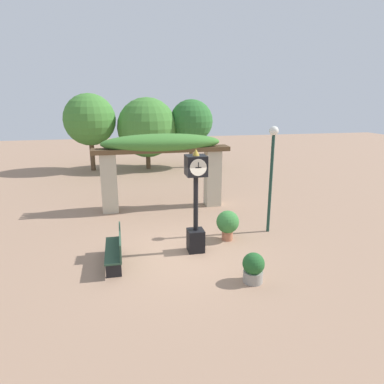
% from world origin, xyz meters
% --- Properties ---
extents(ground_plane, '(60.00, 60.00, 0.00)m').
position_xyz_m(ground_plane, '(0.00, 0.00, 0.00)').
color(ground_plane, '#9E7A60').
extents(pedestal_clock, '(0.55, 0.60, 2.97)m').
position_xyz_m(pedestal_clock, '(0.39, 0.06, 1.57)').
color(pedestal_clock, black).
rests_on(pedestal_clock, ground).
extents(pergola, '(5.29, 1.20, 2.97)m').
position_xyz_m(pergola, '(0.00, 4.25, 2.19)').
color(pergola, '#BCB299').
rests_on(pergola, ground).
extents(potted_plant_near_left, '(0.70, 0.70, 0.94)m').
position_xyz_m(potted_plant_near_left, '(1.54, 0.65, 0.55)').
color(potted_plant_near_left, '#B26B4C').
rests_on(potted_plant_near_left, ground).
extents(potted_plant_near_right, '(0.53, 0.53, 0.74)m').
position_xyz_m(potted_plant_near_right, '(1.35, -1.91, 0.38)').
color(potted_plant_near_right, gray).
rests_on(potted_plant_near_right, ground).
extents(park_bench, '(0.42, 1.69, 0.89)m').
position_xyz_m(park_bench, '(-1.85, -0.29, 0.44)').
color(park_bench, '#2D4C38').
rests_on(park_bench, ground).
extents(lamp_post, '(0.29, 0.29, 3.44)m').
position_xyz_m(lamp_post, '(3.07, 1.03, 2.32)').
color(lamp_post, '#19382D').
rests_on(lamp_post, ground).
extents(tree_line, '(8.93, 3.61, 4.57)m').
position_xyz_m(tree_line, '(-0.32, 12.46, 2.75)').
color(tree_line, brown).
rests_on(tree_line, ground).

